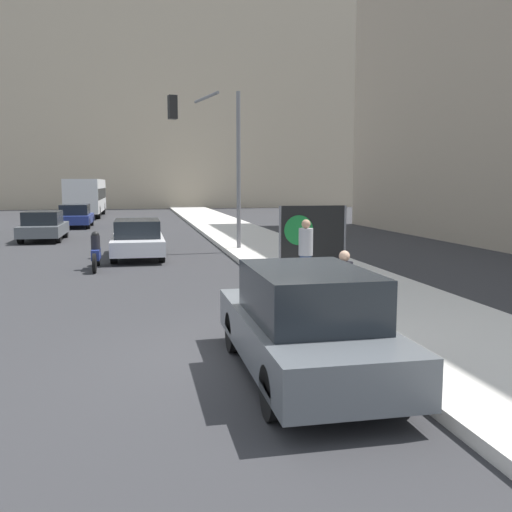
{
  "coord_description": "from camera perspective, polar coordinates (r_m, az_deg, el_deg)",
  "views": [
    {
      "loc": [
        -1.62,
        -8.4,
        2.68
      ],
      "look_at": [
        1.06,
        4.59,
        0.99
      ],
      "focal_mm": 40.0,
      "sensor_mm": 36.0,
      "label": 1
    }
  ],
  "objects": [
    {
      "name": "building_backdrop_far",
      "position": [
        69.71,
        -12.5,
        21.49
      ],
      "size": [
        52.0,
        12.0,
        39.97
      ],
      "color": "tan",
      "rests_on": "ground_plane"
    },
    {
      "name": "car_on_road_distant",
      "position": [
        36.51,
        -17.61,
        3.84
      ],
      "size": [
        1.88,
        4.29,
        1.41
      ],
      "color": "navy",
      "rests_on": "ground_plane"
    },
    {
      "name": "seated_protester",
      "position": [
        11.38,
        8.82,
        -2.28
      ],
      "size": [
        0.97,
        0.77,
        1.18
      ],
      "rotation": [
        0.0,
        0.0,
        -0.42
      ],
      "color": "#474C56",
      "rests_on": "sidewalk_curb"
    },
    {
      "name": "car_on_road_midblock",
      "position": [
        28.56,
        -20.48,
        2.84
      ],
      "size": [
        1.83,
        4.21,
        1.39
      ],
      "color": "#565B60",
      "rests_on": "ground_plane"
    },
    {
      "name": "protest_banner",
      "position": [
        15.12,
        5.64,
        1.6
      ],
      "size": [
        1.85,
        0.06,
        1.92
      ],
      "color": "slate",
      "rests_on": "sidewalk_curb"
    },
    {
      "name": "car_on_road_nearest",
      "position": [
        21.04,
        -11.76,
        1.73
      ],
      "size": [
        1.81,
        4.6,
        1.39
      ],
      "color": "silver",
      "rests_on": "ground_plane"
    },
    {
      "name": "ground_plane",
      "position": [
        8.96,
        -0.72,
        -10.13
      ],
      "size": [
        160.0,
        160.0,
        0.0
      ],
      "primitive_type": "plane",
      "color": "#303033"
    },
    {
      "name": "motorcycle_on_road",
      "position": [
        18.5,
        -15.71,
        0.31
      ],
      "size": [
        0.28,
        2.18,
        1.2
      ],
      "color": "navy",
      "rests_on": "ground_plane"
    },
    {
      "name": "jogger_on_sidewalk",
      "position": [
        13.55,
        4.99,
        0.22
      ],
      "size": [
        0.34,
        0.34,
        1.66
      ],
      "rotation": [
        0.0,
        0.0,
        3.75
      ],
      "color": "#334775",
      "rests_on": "sidewalk_curb"
    },
    {
      "name": "sidewalk_curb",
      "position": [
        24.09,
        0.66,
        1.1
      ],
      "size": [
        3.71,
        90.0,
        0.18
      ],
      "primitive_type": "cube",
      "color": "beige",
      "rests_on": "ground_plane"
    },
    {
      "name": "parked_car_curbside",
      "position": [
        7.91,
        4.96,
        -6.78
      ],
      "size": [
        1.73,
        4.36,
        1.55
      ],
      "color": "#565B60",
      "rests_on": "ground_plane"
    },
    {
      "name": "pedestrian_behind",
      "position": [
        16.69,
        5.73,
        1.54
      ],
      "size": [
        0.34,
        0.34,
        1.66
      ],
      "rotation": [
        0.0,
        0.0,
        2.99
      ],
      "color": "#424247",
      "rests_on": "sidewalk_curb"
    },
    {
      "name": "traffic_light_pole",
      "position": [
        21.87,
        -4.09,
        11.15
      ],
      "size": [
        2.77,
        2.53,
        5.96
      ],
      "color": "slate",
      "rests_on": "sidewalk_curb"
    },
    {
      "name": "city_bus_on_road",
      "position": [
        48.13,
        -16.61,
        5.85
      ],
      "size": [
        2.5,
        10.41,
        3.0
      ],
      "color": "silver",
      "rests_on": "ground_plane"
    }
  ]
}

